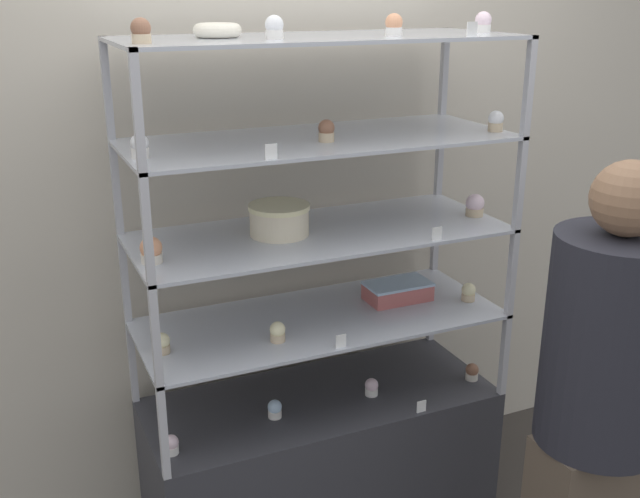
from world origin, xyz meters
TOP-DOWN VIEW (x-y plane):
  - back_wall at (0.00, 0.40)m, footprint 8.00×0.05m
  - display_base at (0.00, 0.00)m, footprint 1.27×0.52m
  - display_riser_lower at (0.00, 0.00)m, footprint 1.27×0.52m
  - display_riser_middle at (0.00, 0.00)m, footprint 1.27×0.52m
  - display_riser_upper at (0.00, 0.00)m, footprint 1.27×0.52m
  - display_riser_top at (0.00, 0.00)m, footprint 1.27×0.52m
  - layer_cake_centerpiece at (-0.14, 0.02)m, footprint 0.20×0.20m
  - sheet_cake_frosted at (0.33, 0.03)m, footprint 0.24×0.14m
  - cupcake_0 at (-0.58, -0.13)m, footprint 0.05×0.05m
  - cupcake_1 at (-0.20, -0.06)m, footprint 0.05×0.05m
  - cupcake_2 at (0.18, -0.06)m, footprint 0.05×0.05m
  - cupcake_3 at (0.58, -0.12)m, footprint 0.05×0.05m
  - price_tag_0 at (0.28, -0.24)m, footprint 0.04×0.00m
  - cupcake_4 at (-0.57, -0.04)m, footprint 0.05×0.05m
  - cupcake_5 at (-0.20, -0.11)m, footprint 0.05×0.05m
  - cupcake_6 at (0.56, -0.08)m, footprint 0.05×0.05m
  - price_tag_1 at (-0.03, -0.24)m, footprint 0.04×0.00m
  - cupcake_7 at (-0.58, -0.07)m, footprint 0.07×0.07m
  - cupcake_8 at (0.58, -0.06)m, footprint 0.07×0.07m
  - price_tag_2 at (0.31, -0.24)m, footprint 0.04×0.00m
  - cupcake_9 at (-0.59, -0.07)m, footprint 0.05×0.05m
  - cupcake_10 at (-0.01, -0.07)m, footprint 0.05×0.05m
  - cupcake_11 at (0.59, -0.14)m, footprint 0.05×0.05m
  - price_tag_3 at (-0.26, -0.24)m, footprint 0.04×0.00m
  - cupcake_12 at (-0.58, -0.13)m, footprint 0.05×0.05m
  - cupcake_13 at (-0.19, -0.10)m, footprint 0.05×0.05m
  - cupcake_14 at (0.20, -0.10)m, footprint 0.05×0.05m
  - cupcake_15 at (0.56, -0.06)m, footprint 0.05×0.05m
  - price_tag_4 at (0.40, -0.24)m, footprint 0.04×0.00m
  - donut_glazed at (-0.32, 0.04)m, footprint 0.15×0.15m
  - customer_figure at (0.55, -0.78)m, footprint 0.37×0.37m

SIDE VIEW (x-z plane):
  - display_base at x=0.00m, z-range 0.00..0.58m
  - price_tag_0 at x=0.28m, z-range 0.58..0.63m
  - cupcake_0 at x=-0.58m, z-range 0.58..0.65m
  - cupcake_1 at x=-0.20m, z-range 0.58..0.65m
  - cupcake_2 at x=0.18m, z-range 0.58..0.65m
  - cupcake_3 at x=0.58m, z-range 0.58..0.65m
  - customer_figure at x=0.55m, z-range 0.05..1.63m
  - display_riser_lower at x=0.00m, z-range 0.73..1.04m
  - price_tag_1 at x=-0.03m, z-range 0.90..0.95m
  - cupcake_4 at x=-0.57m, z-range 0.90..0.97m
  - cupcake_5 at x=-0.20m, z-range 0.90..0.97m
  - cupcake_6 at x=0.56m, z-range 0.90..0.97m
  - sheet_cake_frosted at x=0.33m, z-range 0.90..0.97m
  - display_riser_middle at x=0.00m, z-range 1.04..1.36m
  - price_tag_2 at x=0.31m, z-range 1.22..1.27m
  - cupcake_7 at x=-0.58m, z-range 1.22..1.30m
  - cupcake_8 at x=0.58m, z-range 1.22..1.30m
  - layer_cake_centerpiece at x=-0.14m, z-range 1.22..1.33m
  - back_wall at x=0.00m, z-range 0.00..2.60m
  - display_riser_upper at x=0.00m, z-range 1.36..1.68m
  - price_tag_3 at x=-0.26m, z-range 1.54..1.58m
  - cupcake_9 at x=-0.59m, z-range 1.54..1.61m
  - cupcake_10 at x=-0.01m, z-range 1.54..1.61m
  - cupcake_11 at x=0.59m, z-range 1.54..1.61m
  - display_riser_top at x=0.00m, z-range 1.68..2.00m
  - donut_glazed at x=-0.32m, z-range 1.86..1.90m
  - price_tag_4 at x=0.40m, z-range 1.86..1.90m
  - cupcake_12 at x=-0.58m, z-range 1.86..1.93m
  - cupcake_13 at x=-0.19m, z-range 1.86..1.93m
  - cupcake_14 at x=0.20m, z-range 1.86..1.93m
  - cupcake_15 at x=0.56m, z-range 1.86..1.93m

